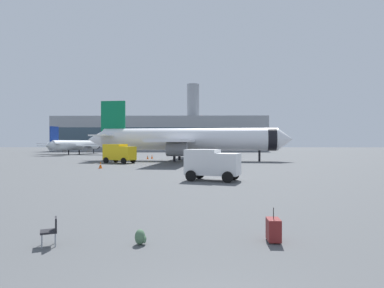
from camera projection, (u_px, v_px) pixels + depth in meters
The scene contains 11 objects.
airplane_at_gate at pixel (187, 139), 56.90m from camera, with size 35.77×32.34×10.50m.
airplane_taxiing at pixel (77, 145), 86.19m from camera, with size 21.12×23.20×6.89m.
service_truck at pixel (119, 153), 50.52m from camera, with size 5.28×4.11×2.90m.
cargo_van at pixel (212, 163), 27.49m from camera, with size 4.81×3.50×2.60m.
safety_cone_near at pixel (101, 165), 40.40m from camera, with size 0.44×0.44×0.83m.
safety_cone_mid at pixel (148, 157), 62.77m from camera, with size 0.44×0.44×0.77m.
safety_cone_far at pixel (152, 156), 64.43m from camera, with size 0.44×0.44×0.83m.
rolling_suitcase at pixel (273, 230), 10.65m from camera, with size 0.42×0.65×1.10m.
traveller_backpack at pixel (140, 237), 10.34m from camera, with size 0.36×0.40×0.48m.
gate_chair at pixel (51, 229), 10.26m from camera, with size 0.64×0.64×0.86m.
terminal_building at pixel (162, 134), 120.21m from camera, with size 74.69×16.48×24.18m.
Camera 1 is at (0.07, -4.98, 3.21)m, focal length 30.99 mm.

